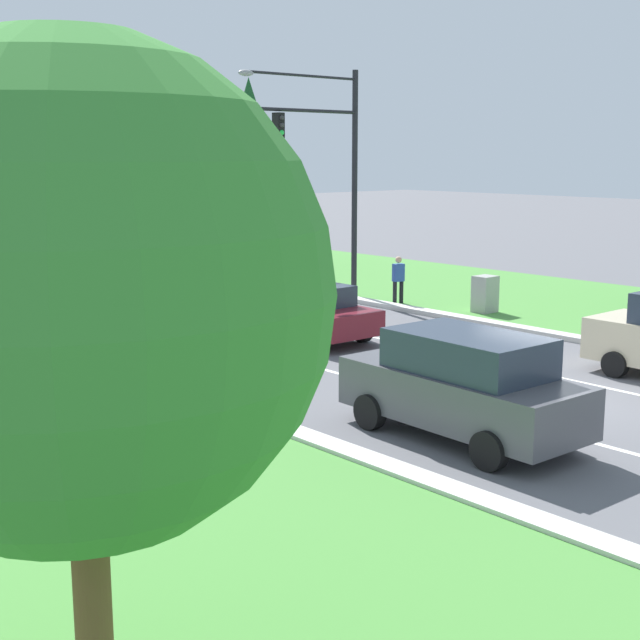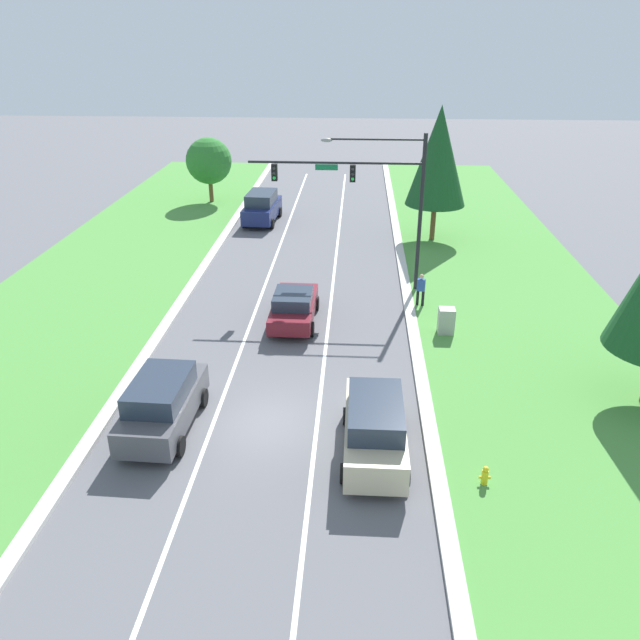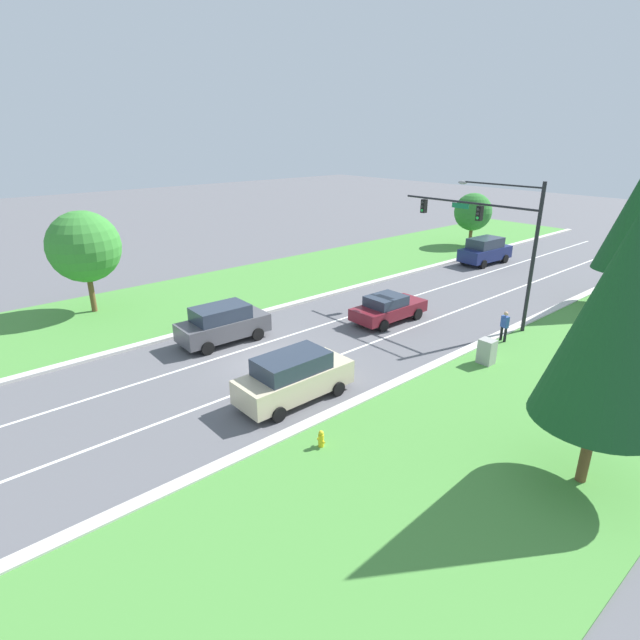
{
  "view_description": "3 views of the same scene",
  "coord_description": "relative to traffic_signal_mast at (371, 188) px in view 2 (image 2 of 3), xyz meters",
  "views": [
    {
      "loc": [
        -15.56,
        -10.49,
        5.1
      ],
      "look_at": [
        -1.43,
        5.73,
        1.09
      ],
      "focal_mm": 50.0,
      "sensor_mm": 36.0,
      "label": 1
    },
    {
      "loc": [
        2.99,
        -17.85,
        12.46
      ],
      "look_at": [
        1.53,
        6.13,
        1.14
      ],
      "focal_mm": 35.0,
      "sensor_mm": 36.0,
      "label": 2
    },
    {
      "loc": [
        17.92,
        -12.35,
        10.19
      ],
      "look_at": [
        0.11,
        3.15,
        1.3
      ],
      "focal_mm": 28.0,
      "sensor_mm": 36.0,
      "label": 3
    }
  ],
  "objects": [
    {
      "name": "lane_stripe_inner_right",
      "position": [
        -1.86,
        -12.54,
        -5.33
      ],
      "size": [
        0.14,
        81.0,
        0.01
      ],
      "color": "white",
      "rests_on": "ground_plane"
    },
    {
      "name": "curb_strip_left",
      "position": [
        -9.31,
        -12.54,
        -5.25
      ],
      "size": [
        0.5,
        90.0,
        0.15
      ],
      "color": "beige",
      "rests_on": "ground_plane"
    },
    {
      "name": "champagne_suv",
      "position": [
        0.07,
        -13.93,
        -4.32
      ],
      "size": [
        2.09,
        4.91,
        1.99
      ],
      "rotation": [
        0.0,
        0.0,
        -0.0
      ],
      "color": "beige",
      "rests_on": "ground_plane"
    },
    {
      "name": "oak_far_left_tree",
      "position": [
        -12.04,
        17.05,
        -2.12
      ],
      "size": [
        3.47,
        3.47,
        4.95
      ],
      "color": "brown",
      "rests_on": "ground_plane"
    },
    {
      "name": "burgundy_sedan",
      "position": [
        -3.47,
        -4.3,
        -4.53
      ],
      "size": [
        2.13,
        4.68,
        1.56
      ],
      "rotation": [
        0.0,
        0.0,
        -0.01
      ],
      "color": "maroon",
      "rests_on": "ground_plane"
    },
    {
      "name": "curb_strip_right",
      "position": [
        1.99,
        -12.54,
        -5.25
      ],
      "size": [
        0.5,
        90.0,
        0.15
      ],
      "color": "beige",
      "rests_on": "ground_plane"
    },
    {
      "name": "traffic_signal_mast",
      "position": [
        0.0,
        0.0,
        0.0
      ],
      "size": [
        8.59,
        0.41,
        7.95
      ],
      "color": "black",
      "rests_on": "ground_plane"
    },
    {
      "name": "ground_plane",
      "position": [
        -3.66,
        -12.54,
        -5.33
      ],
      "size": [
        160.0,
        160.0,
        0.0
      ],
      "primitive_type": "plane",
      "color": "#5B5B60"
    },
    {
      "name": "lane_stripe_inner_left",
      "position": [
        -5.46,
        -12.54,
        -5.33
      ],
      "size": [
        0.14,
        81.0,
        0.01
      ],
      "color": "white",
      "rests_on": "ground_plane"
    },
    {
      "name": "grass_verge_right",
      "position": [
        7.24,
        -12.54,
        -5.29
      ],
      "size": [
        10.0,
        90.0,
        0.08
      ],
      "color": "#4C8E3D",
      "rests_on": "ground_plane"
    },
    {
      "name": "conifer_near_right_tree",
      "position": [
        4.17,
        8.44,
        0.01
      ],
      "size": [
        3.72,
        3.72,
        8.33
      ],
      "color": "brown",
      "rests_on": "ground_plane"
    },
    {
      "name": "navy_suv",
      "position": [
        -7.3,
        11.91,
        -4.24
      ],
      "size": [
        2.37,
        4.94,
        2.14
      ],
      "rotation": [
        0.0,
        0.0,
        -0.06
      ],
      "color": "navy",
      "rests_on": "ground_plane"
    },
    {
      "name": "fire_hydrant",
      "position": [
        3.33,
        -15.33,
        -4.99
      ],
      "size": [
        0.34,
        0.2,
        0.7
      ],
      "color": "gold",
      "rests_on": "ground_plane"
    },
    {
      "name": "utility_cabinet",
      "position": [
        3.4,
        -5.17,
        -4.7
      ],
      "size": [
        0.7,
        0.6,
        1.26
      ],
      "color": "#9E9E99",
      "rests_on": "ground_plane"
    },
    {
      "name": "pedestrian",
      "position": [
        2.52,
        -2.14,
        -4.39
      ],
      "size": [
        0.42,
        0.31,
        1.69
      ],
      "rotation": [
        0.0,
        0.0,
        2.89
      ],
      "color": "black",
      "rests_on": "ground_plane"
    },
    {
      "name": "graphite_suv",
      "position": [
        -7.03,
        -12.99,
        -4.32
      ],
      "size": [
        2.22,
        4.71,
        1.96
      ],
      "rotation": [
        0.0,
        0.0,
        -0.03
      ],
      "color": "#4C4C51",
      "rests_on": "ground_plane"
    }
  ]
}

